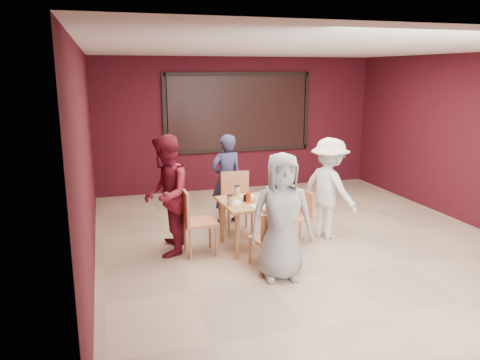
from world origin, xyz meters
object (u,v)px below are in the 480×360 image
object	(u,v)px
chair_left	(194,218)
dining_table	(252,207)
chair_back	(237,198)
diner_front	(282,217)
diner_back	(226,179)
diner_right	(329,189)
chair_front	(269,236)
chair_right	(301,214)
diner_left	(166,195)

from	to	relation	value
chair_left	dining_table	bearing A→B (deg)	1.33
chair_back	diner_front	distance (m)	1.86
diner_back	diner_right	bearing A→B (deg)	129.55
chair_left	diner_front	bearing A→B (deg)	-50.12
diner_back	chair_back	bearing A→B (deg)	86.93
diner_front	dining_table	bearing A→B (deg)	100.79
chair_front	chair_back	size ratio (longest dim) A/B	0.81
chair_left	diner_right	xyz separation A→B (m)	(2.10, 0.11, 0.24)
chair_right	diner_right	xyz separation A→B (m)	(0.48, 0.05, 0.34)
diner_right	dining_table	bearing A→B (deg)	72.27
diner_front	diner_back	xyz separation A→B (m)	(-0.08, 2.29, -0.04)
diner_right	diner_left	bearing A→B (deg)	66.90
dining_table	diner_back	bearing A→B (deg)	92.72
diner_front	diner_right	xyz separation A→B (m)	(1.22, 1.15, -0.02)
diner_back	diner_left	distance (m)	1.58
diner_front	diner_left	bearing A→B (deg)	144.95
diner_front	diner_back	distance (m)	2.29
chair_front	chair_back	xyz separation A→B (m)	(0.01, 1.53, 0.10)
dining_table	chair_front	bearing A→B (deg)	-91.64
chair_left	diner_back	world-z (taller)	diner_back
chair_front	diner_back	size ratio (longest dim) A/B	0.51
diner_left	dining_table	bearing A→B (deg)	96.38
chair_left	diner_back	bearing A→B (deg)	57.67
chair_back	diner_back	world-z (taller)	diner_back
dining_table	chair_front	size ratio (longest dim) A/B	1.21
chair_right	diner_back	world-z (taller)	diner_back
diner_back	diner_left	bearing A→B (deg)	34.05
chair_back	chair_right	distance (m)	1.08
chair_right	diner_right	size ratio (longest dim) A/B	0.50
chair_left	chair_right	xyz separation A→B (m)	(1.62, 0.06, -0.09)
dining_table	chair_back	xyz separation A→B (m)	(-0.01, 0.78, -0.08)
chair_back	diner_left	bearing A→B (deg)	-151.88
diner_back	diner_right	distance (m)	1.73
dining_table	chair_front	distance (m)	0.77
dining_table	diner_right	distance (m)	1.26
dining_table	diner_right	world-z (taller)	diner_right
chair_right	diner_back	size ratio (longest dim) A/B	0.51
chair_left	diner_left	world-z (taller)	diner_left
chair_back	diner_right	xyz separation A→B (m)	(1.26, -0.69, 0.24)
chair_right	diner_front	world-z (taller)	diner_front
chair_back	diner_front	size ratio (longest dim) A/B	0.60
chair_right	dining_table	bearing A→B (deg)	-177.13
chair_front	chair_left	xyz separation A→B (m)	(-0.83, 0.73, 0.09)
dining_table	chair_left	xyz separation A→B (m)	(-0.85, -0.02, -0.09)
chair_left	diner_left	distance (m)	0.50
chair_front	chair_left	world-z (taller)	chair_left
dining_table	diner_left	distance (m)	1.23
chair_back	dining_table	bearing A→B (deg)	-89.33
chair_right	diner_left	world-z (taller)	diner_left
diner_left	diner_right	distance (m)	2.45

